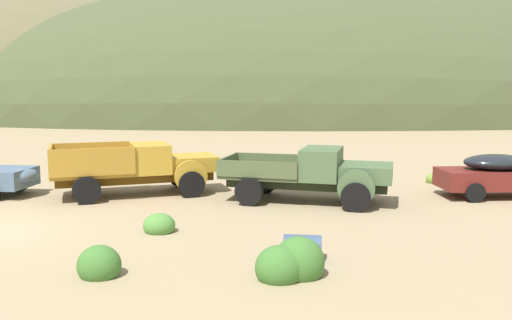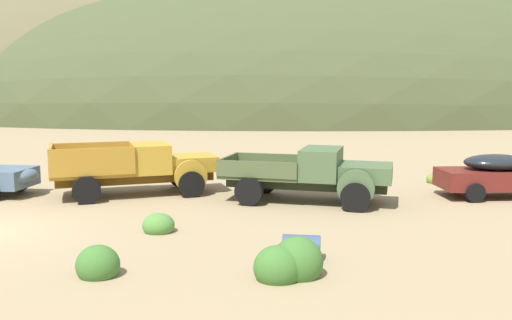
% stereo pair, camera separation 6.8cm
% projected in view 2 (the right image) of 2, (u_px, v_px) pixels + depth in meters
% --- Properties ---
extents(hill_distant, '(100.11, 58.84, 40.22)m').
position_uv_depth(hill_distant, '(36.00, 112.00, 83.06)').
color(hill_distant, brown).
rests_on(hill_distant, ground).
extents(hill_center, '(112.27, 53.22, 35.23)m').
position_uv_depth(hill_center, '(346.00, 115.00, 74.61)').
color(hill_center, '#424C2D').
rests_on(hill_center, ground).
extents(truck_mustard, '(6.24, 3.51, 1.91)m').
position_uv_depth(truck_mustard, '(146.00, 167.00, 20.23)').
color(truck_mustard, '#593D12').
rests_on(truck_mustard, ground).
extents(truck_weathered_green, '(6.17, 4.00, 1.89)m').
position_uv_depth(truck_weathered_green, '(319.00, 174.00, 18.83)').
color(truck_weathered_green, '#232B1B').
rests_on(truck_weathered_green, ground).
extents(car_oxblood, '(4.85, 1.99, 1.57)m').
position_uv_depth(car_oxblood, '(507.00, 175.00, 19.74)').
color(car_oxblood, maroon).
rests_on(car_oxblood, ground).
extents(oil_drum_tipped, '(0.98, 0.75, 0.58)m').
position_uv_depth(oil_drum_tipped, '(301.00, 247.00, 12.71)').
color(oil_drum_tipped, '#384C6B').
rests_on(oil_drum_tipped, ground).
extents(bush_near_barrel, '(0.89, 0.80, 0.69)m').
position_uv_depth(bush_near_barrel, '(159.00, 226.00, 15.08)').
color(bush_near_barrel, '#4C8438').
rests_on(bush_near_barrel, ground).
extents(bush_back_edge, '(1.51, 1.14, 1.11)m').
position_uv_depth(bush_back_edge, '(289.00, 264.00, 11.51)').
color(bush_back_edge, '#3D702D').
rests_on(bush_back_edge, ground).
extents(bush_between_trucks, '(0.93, 0.84, 0.87)m').
position_uv_depth(bush_between_trucks, '(97.00, 267.00, 11.60)').
color(bush_between_trucks, '#3D702D').
rests_on(bush_between_trucks, ground).
extents(bush_lone_scrub, '(0.92, 1.02, 0.78)m').
position_uv_depth(bush_lone_scrub, '(438.00, 179.00, 22.61)').
color(bush_lone_scrub, olive).
rests_on(bush_lone_scrub, ground).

